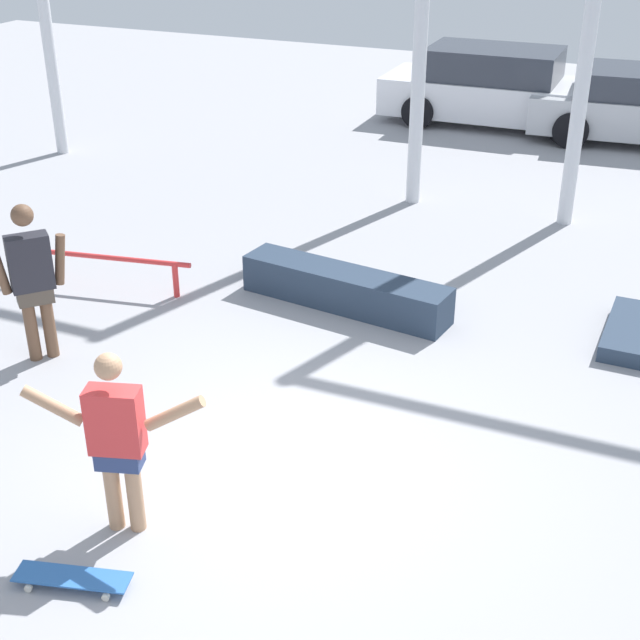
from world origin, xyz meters
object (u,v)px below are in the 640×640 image
at_px(skateboard, 72,577).
at_px(parked_car_white, 498,89).
at_px(bystander, 32,277).
at_px(skateboarder, 117,436).
at_px(grind_box, 345,289).
at_px(grind_rail, 104,263).

height_order(skateboard, parked_car_white, parked_car_white).
bearing_deg(bystander, skateboarder, 92.15).
bearing_deg(skateboard, skateboarder, 74.97).
height_order(skateboarder, grind_box, skateboarder).
relative_size(grind_box, grind_rail, 1.16).
distance_m(skateboard, parked_car_white, 13.34).
bearing_deg(grind_box, skateboarder, -91.58).
relative_size(grind_rail, parked_car_white, 0.48).
bearing_deg(bystander, grind_box, 175.40).
distance_m(grind_box, grind_rail, 2.85).
distance_m(skateboard, grind_box, 4.83).
bearing_deg(parked_car_white, grind_rail, -105.88).
height_order(skateboard, grind_rail, grind_rail).
distance_m(skateboard, grind_rail, 4.92).
xyz_separation_m(grind_rail, parked_car_white, (2.49, 9.18, 0.34)).
distance_m(skateboard, bystander, 3.50).
bearing_deg(grind_rail, bystander, -76.95).
bearing_deg(grind_box, parked_car_white, 91.79).
relative_size(skateboard, grind_box, 0.34).
xyz_separation_m(grind_box, grind_rail, (-2.76, -0.68, 0.12)).
xyz_separation_m(skateboard, parked_car_white, (-0.15, 13.32, 0.61)).
height_order(grind_box, grind_rail, grind_rail).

